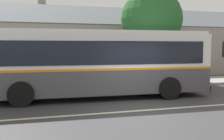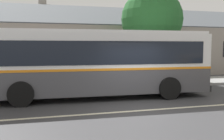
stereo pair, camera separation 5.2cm
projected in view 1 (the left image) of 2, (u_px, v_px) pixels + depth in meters
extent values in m
plane|color=#38383A|center=(146.00, 110.00, 9.16)|extent=(300.00, 300.00, 0.00)
cube|color=gray|center=(107.00, 85.00, 14.92)|extent=(60.00, 3.00, 0.15)
cube|color=beige|center=(146.00, 110.00, 9.16)|extent=(60.00, 0.16, 0.01)
cube|color=gray|center=(114.00, 51.00, 23.98)|extent=(24.08, 10.83, 3.91)
cube|color=#4C5156|center=(123.00, 16.00, 21.11)|extent=(24.68, 5.47, 2.24)
cube|color=#4C5156|center=(107.00, 22.00, 26.31)|extent=(24.68, 5.47, 2.24)
cube|color=gray|center=(42.00, 1.00, 22.86)|extent=(0.70, 0.70, 1.20)
cube|color=black|center=(15.00, 50.00, 16.51)|extent=(1.10, 0.06, 1.30)
cube|color=#4C3323|center=(177.00, 63.00, 19.79)|extent=(1.00, 0.06, 2.10)
cube|color=#47474C|center=(91.00, 80.00, 11.48)|extent=(10.74, 2.92, 1.06)
cube|color=orange|center=(91.00, 67.00, 11.42)|extent=(10.76, 2.94, 0.10)
cube|color=white|center=(91.00, 50.00, 11.35)|extent=(10.74, 2.92, 1.48)
cube|color=white|center=(91.00, 32.00, 11.28)|extent=(10.52, 2.78, 0.12)
cube|color=black|center=(87.00, 52.00, 12.59)|extent=(9.79, 0.42, 0.98)
cube|color=black|center=(96.00, 53.00, 10.13)|extent=(9.79, 0.42, 0.98)
cube|color=black|center=(196.00, 52.00, 12.57)|extent=(0.13, 2.20, 0.98)
cube|color=black|center=(197.00, 38.00, 12.51)|extent=(0.11, 1.75, 0.24)
cube|color=black|center=(196.00, 85.00, 12.73)|extent=(0.18, 2.50, 0.28)
cube|color=#B21919|center=(61.00, 78.00, 12.41)|extent=(2.98, 0.15, 0.74)
cube|color=black|center=(163.00, 64.00, 13.59)|extent=(0.90, 0.07, 2.29)
cylinder|color=black|center=(149.00, 81.00, 13.46)|extent=(1.01, 0.32, 1.00)
cylinder|color=black|center=(169.00, 88.00, 11.04)|extent=(1.01, 0.32, 1.00)
cylinder|color=black|center=(28.00, 85.00, 12.05)|extent=(1.01, 0.32, 1.00)
cylinder|color=black|center=(21.00, 94.00, 9.63)|extent=(1.01, 0.32, 1.00)
cylinder|color=#4C3828|center=(151.00, 61.00, 16.72)|extent=(0.42, 0.42, 2.84)
sphere|color=#235B28|center=(151.00, 19.00, 16.47)|extent=(4.04, 4.04, 4.04)
sphere|color=#235B28|center=(142.00, 29.00, 16.55)|extent=(2.47, 2.47, 2.47)
cylinder|color=gray|center=(199.00, 63.00, 15.32)|extent=(0.07, 0.07, 2.40)
cube|color=#1959A5|center=(200.00, 47.00, 15.22)|extent=(0.36, 0.03, 0.48)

